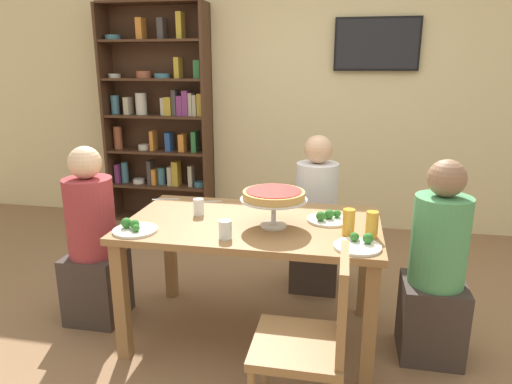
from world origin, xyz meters
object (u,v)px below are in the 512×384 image
diner_head_east (436,276)px  deep_dish_pizza_stand (274,197)px  dining_table (253,237)px  cutlery_knife_near (166,199)px  cutlery_fork_far (276,207)px  salad_plate_far_diner (359,244)px  salad_plate_spare (328,218)px  beer_glass_amber_tall (349,222)px  chair_near_right (315,336)px  salad_plate_near_diner (134,228)px  cutlery_fork_near (208,202)px  television (377,44)px  diner_far_right (316,225)px  diner_head_west (94,248)px  bookshelf (159,116)px  water_glass_clear_near (225,230)px  water_glass_clear_far (199,207)px

diner_head_east → deep_dish_pizza_stand: diner_head_east is taller
dining_table → cutlery_knife_near: 0.75m
cutlery_knife_near → cutlery_fork_far: size_ratio=1.00×
dining_table → salad_plate_far_diner: size_ratio=6.16×
salad_plate_spare → cutlery_fork_far: size_ratio=1.38×
dining_table → beer_glass_amber_tall: 0.59m
chair_near_right → salad_plate_near_diner: chair_near_right is taller
salad_plate_spare → cutlery_fork_near: bearing=163.4°
cutlery_fork_near → cutlery_fork_far: 0.47m
beer_glass_amber_tall → cutlery_fork_near: bearing=154.1°
television → diner_far_right: television is taller
diner_head_east → dining_table: bearing=-0.6°
television → diner_far_right: bearing=-106.9°
diner_head_west → cutlery_fork_far: 1.20m
chair_near_right → salad_plate_near_diner: (-1.03, 0.43, 0.27)m
television → salad_plate_far_diner: television is taller
diner_head_west → bookshelf: bearing=99.9°
chair_near_right → water_glass_clear_near: (-0.51, 0.42, 0.30)m
dining_table → cutlery_fork_near: size_ratio=8.15×
television → beer_glass_amber_tall: 2.45m
salad_plate_far_diner → salad_plate_spare: (-0.17, 0.37, 0.00)m
diner_head_west → beer_glass_amber_tall: 1.62m
deep_dish_pizza_stand → cutlery_fork_far: 0.40m
deep_dish_pizza_stand → cutlery_fork_near: size_ratio=2.09×
dining_table → deep_dish_pizza_stand: size_ratio=3.90×
chair_near_right → deep_dish_pizza_stand: bearing=23.7°
deep_dish_pizza_stand → dining_table: bearing=153.4°
salad_plate_spare → water_glass_clear_near: size_ratio=2.51×
salad_plate_far_diner → bookshelf: bearing=130.9°
beer_glass_amber_tall → cutlery_knife_near: size_ratio=0.80×
television → bookshelf: bearing=-177.4°
deep_dish_pizza_stand → water_glass_clear_near: (-0.22, -0.23, -0.12)m
water_glass_clear_near → salad_plate_far_diner: bearing=0.9°
beer_glass_amber_tall → water_glass_clear_near: beer_glass_amber_tall is taller
salad_plate_spare → water_glass_clear_far: (-0.77, -0.04, 0.03)m
television → salad_plate_far_diner: bearing=-93.5°
diner_head_east → water_glass_clear_near: diner_head_east is taller
bookshelf → water_glass_clear_far: size_ratio=21.74×
diner_far_right → chair_near_right: size_ratio=1.32×
water_glass_clear_near → diner_far_right: bearing=67.9°
cutlery_fork_near → diner_head_east: bearing=151.1°
salad_plate_spare → salad_plate_far_diner: bearing=-65.7°
salad_plate_far_diner → water_glass_clear_far: (-0.94, 0.34, 0.04)m
diner_head_west → salad_plate_spare: bearing=3.6°
diner_head_east → water_glass_clear_far: diner_head_east is taller
diner_far_right → salad_plate_near_diner: bearing=-42.7°
bookshelf → salad_plate_spare: bookshelf is taller
diner_head_east → cutlery_fork_far: diner_head_east is taller
diner_far_right → salad_plate_far_diner: 1.07m
diner_head_west → diner_far_right: (1.36, 0.72, 0.00)m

